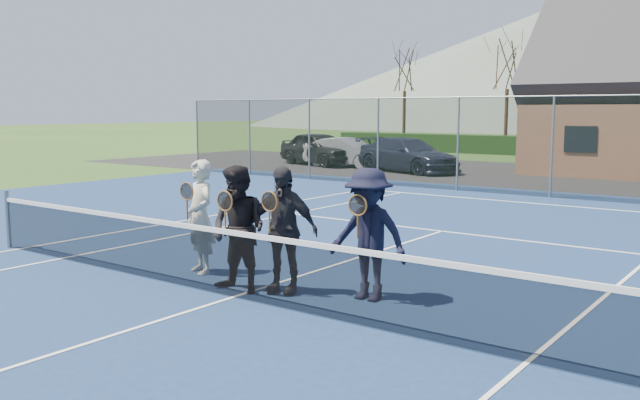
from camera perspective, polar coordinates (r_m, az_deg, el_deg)
The scene contains 16 objects.
ground at distance 27.45m, azimuth 22.95°, elevation 1.56°, with size 220.00×220.00×0.00m, color #2B4D1B.
court_surface at distance 9.51m, azimuth -7.31°, elevation -8.21°, with size 30.00×30.00×0.02m, color navy.
tarmac_carpark at distance 28.65m, azimuth 15.16°, elevation 2.13°, with size 40.00×12.00×0.01m, color black.
hill_west at distance 106.51m, azimuth 19.66°, elevation 10.58°, with size 110.00×110.00×18.00m, color #526257.
car_a at distance 32.18m, azimuth -0.02°, elevation 4.36°, with size 1.87×4.64×1.58m, color black.
car_b at distance 31.13m, azimuth 2.28°, elevation 4.03°, with size 1.42×4.06×1.34m, color #95969D.
car_c at distance 28.76m, azimuth 7.42°, elevation 3.77°, with size 2.01×4.95×1.44m, color #181B30.
court_markings at distance 9.50m, azimuth -7.31°, elevation -8.13°, with size 11.03×23.83×0.01m.
tennis_net at distance 9.38m, azimuth -7.36°, elevation -5.10°, with size 11.68×0.08×1.10m.
perimeter_fence at distance 21.09m, azimuth 18.96°, elevation 4.27°, with size 30.07×0.07×3.02m.
tree_a at distance 45.57m, azimuth 7.17°, elevation 11.54°, with size 3.20×3.20×7.77m.
tree_b at distance 42.58m, azimuth 15.58°, elevation 11.61°, with size 3.20×3.20×7.77m.
player_a at distance 10.81m, azimuth -10.05°, elevation -1.40°, with size 0.77×0.64×1.80m.
player_b at distance 9.62m, azimuth -6.84°, elevation -2.45°, with size 0.91×0.72×1.80m.
player_c at distance 9.52m, azimuth -3.20°, elevation -2.51°, with size 1.13×0.71×1.80m.
player_d at distance 9.17m, azimuth 4.11°, elevation -2.91°, with size 1.19×0.71×1.80m.
Camera 1 is at (6.36, -6.58, 2.58)m, focal length 38.00 mm.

